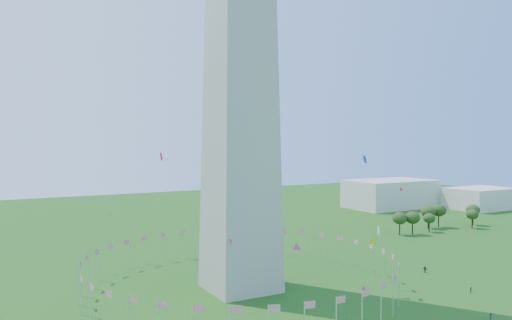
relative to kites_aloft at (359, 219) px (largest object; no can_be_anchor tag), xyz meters
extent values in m
cylinder|color=silver|center=(23.53, 27.37, -16.41)|extent=(0.24, 0.24, 9.00)
cylinder|color=silver|center=(22.92, 34.31, -16.41)|extent=(0.24, 0.24, 9.00)
cylinder|color=silver|center=(21.12, 41.05, -16.41)|extent=(0.24, 0.24, 9.00)
cylinder|color=silver|center=(18.17, 47.37, -16.41)|extent=(0.24, 0.24, 9.00)
cylinder|color=silver|center=(14.17, 53.08, -16.41)|extent=(0.24, 0.24, 9.00)
cylinder|color=silver|center=(9.24, 58.01, -16.41)|extent=(0.24, 0.24, 9.00)
cylinder|color=silver|center=(3.53, 62.01, -16.41)|extent=(0.24, 0.24, 9.00)
cylinder|color=silver|center=(-2.79, 64.96, -16.41)|extent=(0.24, 0.24, 9.00)
cylinder|color=silver|center=(-9.52, 66.76, -16.41)|extent=(0.24, 0.24, 9.00)
cylinder|color=silver|center=(-16.47, 67.37, -16.41)|extent=(0.24, 0.24, 9.00)
cylinder|color=silver|center=(-23.42, 66.76, -16.41)|extent=(0.24, 0.24, 9.00)
cylinder|color=silver|center=(-30.15, 64.96, -16.41)|extent=(0.24, 0.24, 9.00)
cylinder|color=silver|center=(-36.47, 62.01, -16.41)|extent=(0.24, 0.24, 9.00)
cylinder|color=silver|center=(-42.18, 58.01, -16.41)|extent=(0.24, 0.24, 9.00)
cylinder|color=silver|center=(-47.11, 53.08, -16.41)|extent=(0.24, 0.24, 9.00)
cylinder|color=silver|center=(-51.11, 47.37, -16.41)|extent=(0.24, 0.24, 9.00)
cylinder|color=silver|center=(-54.06, 41.05, -16.41)|extent=(0.24, 0.24, 9.00)
cylinder|color=silver|center=(-55.86, 34.31, -16.41)|extent=(0.24, 0.24, 9.00)
cylinder|color=silver|center=(-56.47, 27.37, -16.41)|extent=(0.24, 0.24, 9.00)
cylinder|color=silver|center=(-55.86, 20.42, -16.41)|extent=(0.24, 0.24, 9.00)
cylinder|color=silver|center=(-54.06, 13.69, -16.41)|extent=(0.24, 0.24, 9.00)
cylinder|color=silver|center=(-51.11, 7.37, -16.41)|extent=(0.24, 0.24, 9.00)
cylinder|color=silver|center=(-16.47, -12.63, -16.41)|extent=(0.24, 0.24, 9.00)
cylinder|color=silver|center=(-9.52, -12.02, -16.41)|extent=(0.24, 0.24, 9.00)
cylinder|color=silver|center=(-2.79, -10.22, -16.41)|extent=(0.24, 0.24, 9.00)
cylinder|color=silver|center=(3.53, -7.27, -16.41)|extent=(0.24, 0.24, 9.00)
cylinder|color=silver|center=(9.24, -3.27, -16.41)|extent=(0.24, 0.24, 9.00)
cylinder|color=silver|center=(14.17, 1.66, -16.41)|extent=(0.24, 0.24, 9.00)
cylinder|color=silver|center=(18.17, 7.37, -16.41)|extent=(0.24, 0.24, 9.00)
cylinder|color=silver|center=(21.12, 13.69, -16.41)|extent=(0.24, 0.24, 9.00)
cylinder|color=silver|center=(22.92, 20.42, -16.41)|extent=(0.24, 0.24, 9.00)
cube|color=beige|center=(133.53, 127.37, -12.91)|extent=(50.00, 30.00, 16.00)
cube|color=beige|center=(173.53, 97.37, -14.91)|extent=(35.00, 25.00, 12.00)
imported|color=#311747|center=(33.59, -4.18, -20.18)|extent=(0.88, 0.82, 1.46)
imported|color=#282828|center=(38.53, 15.37, -19.94)|extent=(0.78, 1.80, 1.93)
imported|color=#351848|center=(20.09, -19.48, -20.02)|extent=(1.31, 1.20, 1.77)
plane|color=#CC2699|center=(-9.44, 11.53, -7.69)|extent=(1.80, 1.90, 2.58)
plane|color=red|center=(-44.32, 7.35, 14.82)|extent=(0.63, 1.79, 1.89)
plane|color=green|center=(-47.30, 38.35, -0.54)|extent=(0.70, 1.68, 1.68)
plane|color=#CC2699|center=(-23.33, 18.87, -6.07)|extent=(1.04, 0.79, 1.17)
plane|color=blue|center=(-0.48, -2.22, 13.79)|extent=(2.04, 0.85, 2.04)
plane|color=red|center=(23.16, 16.37, 15.04)|extent=(1.08, 0.85, 1.21)
plane|color=#CC2699|center=(0.66, -0.99, -15.91)|extent=(0.79, 1.24, 1.33)
plane|color=white|center=(3.64, -2.34, -2.50)|extent=(1.90, 0.78, 2.04)
plane|color=red|center=(26.67, 13.57, 4.48)|extent=(1.18, 0.14, 1.17)
plane|color=blue|center=(35.87, -7.80, 0.41)|extent=(1.90, 1.88, 1.96)
plane|color=yellow|center=(10.58, 7.39, -7.71)|extent=(2.03, 2.61, 2.44)
ellipsoid|color=#2F531B|center=(75.10, 61.90, -16.25)|extent=(5.97, 5.97, 9.32)
ellipsoid|color=#2F531B|center=(80.58, 60.12, -16.19)|extent=(6.04, 6.04, 9.44)
ellipsoid|color=#2F531B|center=(91.17, 60.84, -16.97)|extent=(5.04, 5.04, 7.88)
ellipsoid|color=#2F531B|center=(97.67, 67.17, -16.02)|extent=(6.25, 6.25, 9.77)
ellipsoid|color=#2F531B|center=(103.83, 66.78, -15.70)|extent=(6.66, 6.66, 10.41)
ellipsoid|color=#2F531B|center=(114.74, 57.72, -16.74)|extent=(5.34, 5.34, 8.35)
ellipsoid|color=#2F531B|center=(122.26, 63.09, -16.22)|extent=(6.00, 6.00, 9.38)
camera|label=1|loc=(-75.72, -87.42, 17.93)|focal=35.00mm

